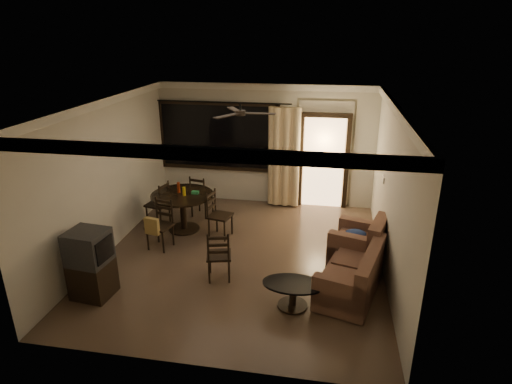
% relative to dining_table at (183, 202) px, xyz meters
% --- Properties ---
extents(ground, '(5.50, 5.50, 0.00)m').
position_rel_dining_table_xyz_m(ground, '(1.42, -0.93, -0.62)').
color(ground, '#7F6651').
rests_on(ground, ground).
extents(room_shell, '(5.50, 6.70, 5.50)m').
position_rel_dining_table_xyz_m(room_shell, '(2.02, 0.84, 1.21)').
color(room_shell, beige).
rests_on(room_shell, ground).
extents(dining_table, '(1.27, 1.27, 1.01)m').
position_rel_dining_table_xyz_m(dining_table, '(0.00, 0.00, 0.00)').
color(dining_table, black).
rests_on(dining_table, ground).
extents(dining_chair_west, '(0.50, 0.50, 0.95)m').
position_rel_dining_table_xyz_m(dining_chair_west, '(-0.61, 0.18, -0.34)').
color(dining_chair_west, black).
rests_on(dining_chair_west, ground).
extents(dining_chair_east, '(0.50, 0.50, 0.95)m').
position_rel_dining_table_xyz_m(dining_chair_east, '(0.82, -0.18, -0.34)').
color(dining_chair_east, black).
rests_on(dining_chair_east, ground).
extents(dining_chair_south, '(0.50, 0.54, 0.95)m').
position_rel_dining_table_xyz_m(dining_chair_south, '(-0.18, -0.84, -0.32)').
color(dining_chair_south, black).
rests_on(dining_chair_south, ground).
extents(dining_chair_north, '(0.50, 0.50, 0.95)m').
position_rel_dining_table_xyz_m(dining_chair_north, '(0.16, 0.77, -0.34)').
color(dining_chair_north, black).
rests_on(dining_chair_north, ground).
extents(tv_cabinet, '(0.63, 0.58, 1.10)m').
position_rel_dining_table_xyz_m(tv_cabinet, '(-0.62, -2.49, -0.07)').
color(tv_cabinet, black).
rests_on(tv_cabinet, ground).
extents(sofa, '(1.15, 1.63, 0.78)m').
position_rel_dining_table_xyz_m(sofa, '(3.37, -1.78, -0.31)').
color(sofa, '#4A2822').
rests_on(sofa, ground).
extents(armchair, '(1.08, 1.08, 0.87)m').
position_rel_dining_table_xyz_m(armchair, '(3.53, -0.79, -0.26)').
color(armchair, '#4A2822').
rests_on(armchair, ground).
extents(coffee_table, '(0.92, 0.55, 0.40)m').
position_rel_dining_table_xyz_m(coffee_table, '(2.47, -2.26, -0.35)').
color(coffee_table, black).
rests_on(coffee_table, ground).
extents(side_chair, '(0.48, 0.48, 0.90)m').
position_rel_dining_table_xyz_m(side_chair, '(1.19, -1.69, -0.36)').
color(side_chair, black).
rests_on(side_chair, ground).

